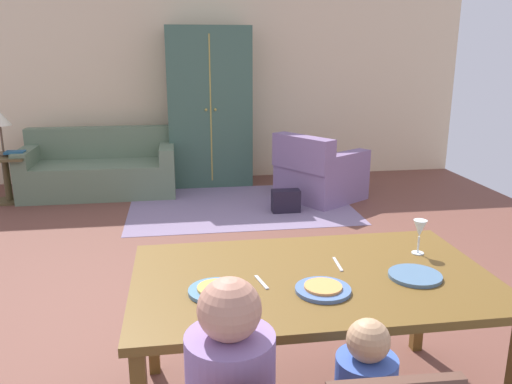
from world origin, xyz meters
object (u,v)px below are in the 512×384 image
(plate_near_woman, at_px, (415,276))
(book_upper, at_px, (15,152))
(plate_near_man, at_px, (216,291))
(dining_table, at_px, (312,288))
(armchair, at_px, (318,174))
(wine_glass, at_px, (420,230))
(couch, at_px, (100,170))
(plate_near_child, at_px, (323,290))
(side_table, at_px, (6,172))
(armoire, at_px, (209,107))
(book_lower, at_px, (21,153))
(handbag, at_px, (286,201))

(plate_near_woman, height_order, book_upper, plate_near_woman)
(plate_near_man, height_order, plate_near_woman, same)
(dining_table, xyz_separation_m, plate_near_woman, (0.47, -0.10, 0.08))
(book_upper, bearing_deg, armchair, -6.10)
(dining_table, height_order, armchair, armchair)
(armchair, bearing_deg, book_upper, 173.90)
(plate_near_man, height_order, wine_glass, wine_glass)
(dining_table, distance_m, couch, 4.81)
(plate_near_child, bearing_deg, dining_table, 90.00)
(couch, distance_m, side_table, 1.10)
(couch, bearing_deg, dining_table, -70.18)
(plate_near_child, distance_m, armoire, 5.02)
(wine_glass, distance_m, armoire, 4.72)
(plate_near_man, distance_m, book_lower, 4.85)
(wine_glass, height_order, book_lower, wine_glass)
(book_upper, relative_size, handbag, 0.69)
(side_table, bearing_deg, armoire, 13.05)
(wine_glass, height_order, couch, wine_glass)
(couch, relative_size, book_lower, 8.60)
(plate_near_woman, distance_m, book_upper, 5.26)
(armchair, bearing_deg, plate_near_child, -105.08)
(side_table, height_order, book_upper, book_upper)
(plate_near_man, distance_m, book_upper, 4.80)
(couch, xyz_separation_m, book_lower, (-0.88, -0.22, 0.29))
(plate_near_child, relative_size, armoire, 0.12)
(book_lower, distance_m, handbag, 3.25)
(side_table, xyz_separation_m, book_upper, (0.14, -0.04, 0.24))
(plate_near_woman, relative_size, couch, 0.13)
(armchair, distance_m, book_lower, 3.62)
(couch, distance_m, armoire, 1.65)
(side_table, height_order, book_lower, book_lower)
(book_lower, bearing_deg, side_table, -169.63)
(dining_table, distance_m, wine_glass, 0.67)
(book_lower, bearing_deg, armchair, -7.38)
(plate_near_man, height_order, couch, couch)
(plate_near_child, distance_m, book_upper, 5.08)
(armoire, distance_m, side_table, 2.66)
(wine_glass, bearing_deg, armoire, 99.82)
(side_table, distance_m, book_upper, 0.29)
(book_lower, bearing_deg, wine_glass, -52.76)
(couch, height_order, side_table, couch)
(wine_glass, height_order, side_table, wine_glass)
(plate_near_woman, bearing_deg, plate_near_man, -178.79)
(armoire, bearing_deg, wine_glass, -80.18)
(armchair, relative_size, book_lower, 5.39)
(couch, bearing_deg, book_lower, -165.65)
(armoire, xyz_separation_m, book_lower, (-2.32, -0.55, -0.46))
(plate_near_child, relative_size, armchair, 0.21)
(book_upper, height_order, handbag, book_upper)
(book_lower, bearing_deg, book_upper, -121.22)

